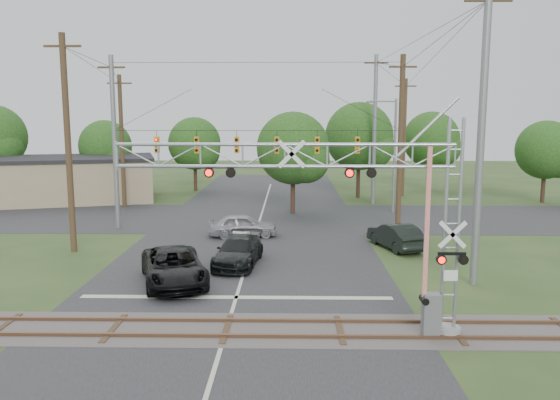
{
  "coord_description": "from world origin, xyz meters",
  "views": [
    {
      "loc": [
        2.25,
        -16.3,
        7.41
      ],
      "look_at": [
        1.78,
        7.5,
        3.83
      ],
      "focal_mm": 35.0,
      "sensor_mm": 36.0,
      "label": 1
    }
  ],
  "objects_px": {
    "traffic_signal_span": "(270,144)",
    "crossing_gantry": "(350,203)",
    "pickup_black": "(174,267)",
    "commercial_building": "(56,179)",
    "streetlight": "(392,150)",
    "car_dark": "(239,251)",
    "sedan_silver": "(243,225)"
  },
  "relations": [
    {
      "from": "traffic_signal_span",
      "to": "crossing_gantry",
      "type": "bearing_deg",
      "value": -79.73
    },
    {
      "from": "crossing_gantry",
      "to": "traffic_signal_span",
      "type": "relative_size",
      "value": 0.61
    },
    {
      "from": "crossing_gantry",
      "to": "pickup_black",
      "type": "bearing_deg",
      "value": 141.38
    },
    {
      "from": "traffic_signal_span",
      "to": "sedan_silver",
      "type": "height_order",
      "value": "traffic_signal_span"
    },
    {
      "from": "traffic_signal_span",
      "to": "sedan_silver",
      "type": "xyz_separation_m",
      "value": [
        -1.66,
        -2.63,
        -5.0
      ]
    },
    {
      "from": "traffic_signal_span",
      "to": "streetlight",
      "type": "relative_size",
      "value": 2.17
    },
    {
      "from": "car_dark",
      "to": "commercial_building",
      "type": "xyz_separation_m",
      "value": [
        -18.48,
        21.31,
        1.29
      ]
    },
    {
      "from": "sedan_silver",
      "to": "streetlight",
      "type": "height_order",
      "value": "streetlight"
    },
    {
      "from": "sedan_silver",
      "to": "commercial_building",
      "type": "relative_size",
      "value": 0.23
    },
    {
      "from": "crossing_gantry",
      "to": "sedan_silver",
      "type": "distance_m",
      "value": 16.95
    },
    {
      "from": "traffic_signal_span",
      "to": "commercial_building",
      "type": "bearing_deg",
      "value": 148.75
    },
    {
      "from": "pickup_black",
      "to": "commercial_building",
      "type": "xyz_separation_m",
      "value": [
        -15.87,
        24.58,
        1.21
      ]
    },
    {
      "from": "sedan_silver",
      "to": "commercial_building",
      "type": "height_order",
      "value": "commercial_building"
    },
    {
      "from": "traffic_signal_span",
      "to": "pickup_black",
      "type": "height_order",
      "value": "traffic_signal_span"
    },
    {
      "from": "crossing_gantry",
      "to": "streetlight",
      "type": "bearing_deg",
      "value": 76.51
    },
    {
      "from": "crossing_gantry",
      "to": "commercial_building",
      "type": "height_order",
      "value": "crossing_gantry"
    },
    {
      "from": "crossing_gantry",
      "to": "sedan_silver",
      "type": "relative_size",
      "value": 2.73
    },
    {
      "from": "car_dark",
      "to": "crossing_gantry",
      "type": "bearing_deg",
      "value": -56.41
    },
    {
      "from": "car_dark",
      "to": "sedan_silver",
      "type": "xyz_separation_m",
      "value": [
        -0.36,
        6.68,
        0.02
      ]
    },
    {
      "from": "crossing_gantry",
      "to": "car_dark",
      "type": "height_order",
      "value": "crossing_gantry"
    },
    {
      "from": "crossing_gantry",
      "to": "car_dark",
      "type": "distance_m",
      "value": 10.9
    },
    {
      "from": "pickup_black",
      "to": "sedan_silver",
      "type": "distance_m",
      "value": 10.2
    },
    {
      "from": "pickup_black",
      "to": "car_dark",
      "type": "relative_size",
      "value": 1.15
    },
    {
      "from": "crossing_gantry",
      "to": "pickup_black",
      "type": "height_order",
      "value": "crossing_gantry"
    },
    {
      "from": "crossing_gantry",
      "to": "sedan_silver",
      "type": "height_order",
      "value": "crossing_gantry"
    },
    {
      "from": "commercial_building",
      "to": "streetlight",
      "type": "distance_m",
      "value": 29.74
    },
    {
      "from": "traffic_signal_span",
      "to": "car_dark",
      "type": "bearing_deg",
      "value": -97.93
    },
    {
      "from": "pickup_black",
      "to": "sedan_silver",
      "type": "xyz_separation_m",
      "value": [
        2.25,
        9.94,
        -0.05
      ]
    },
    {
      "from": "crossing_gantry",
      "to": "pickup_black",
      "type": "distance_m",
      "value": 10.03
    },
    {
      "from": "car_dark",
      "to": "streetlight",
      "type": "xyz_separation_m",
      "value": [
        10.58,
        15.76,
        4.26
      ]
    },
    {
      "from": "sedan_silver",
      "to": "commercial_building",
      "type": "bearing_deg",
      "value": 44.35
    },
    {
      "from": "pickup_black",
      "to": "streetlight",
      "type": "height_order",
      "value": "streetlight"
    }
  ]
}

